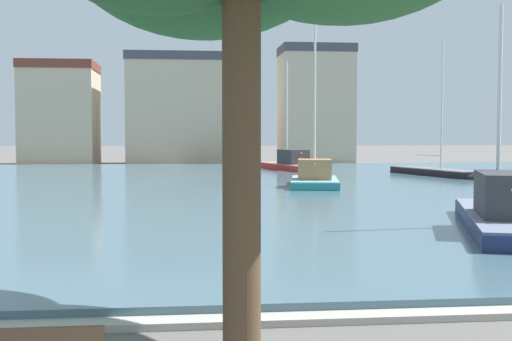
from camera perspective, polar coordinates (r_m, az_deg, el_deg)
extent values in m
cube|color=#476675|center=(35.75, -7.43, -1.47)|extent=(80.37, 49.69, 0.26)
cube|color=#ADA89E|center=(10.97, -10.32, -12.58)|extent=(80.37, 0.50, 0.12)
cube|color=teal|center=(35.13, 4.93, -1.26)|extent=(3.34, 5.82, 0.59)
ellipsoid|color=teal|center=(37.72, 4.89, -0.95)|extent=(2.46, 2.27, 0.56)
cube|color=#6EA5A8|center=(35.11, 4.94, -0.73)|extent=(3.28, 5.70, 0.06)
cube|color=#9E7047|center=(34.66, 4.95, 0.11)|extent=(1.99, 2.19, 1.02)
cylinder|color=silver|center=(35.49, 4.96, 6.37)|extent=(0.12, 0.12, 8.79)
cylinder|color=silver|center=(34.51, 4.95, 0.65)|extent=(0.43, 1.90, 0.08)
cube|color=black|center=(45.55, 14.82, -0.31)|extent=(3.82, 8.00, 0.63)
ellipsoid|color=black|center=(42.64, 17.79, -0.59)|extent=(2.28, 3.06, 0.60)
cube|color=slate|center=(45.53, 14.83, 0.13)|extent=(3.74, 7.84, 0.06)
cylinder|color=silver|center=(45.03, 15.35, 5.30)|extent=(0.12, 0.12, 8.25)
cylinder|color=silver|center=(46.12, 14.27, 1.26)|extent=(0.81, 2.65, 0.08)
cube|color=navy|center=(20.84, 19.81, -4.42)|extent=(4.50, 8.66, 0.67)
ellipsoid|color=navy|center=(24.82, 18.61, -3.20)|extent=(2.56, 3.36, 0.63)
cube|color=slate|center=(20.79, 19.83, -3.43)|extent=(4.41, 8.49, 0.06)
cube|color=#333338|center=(20.10, 20.10, -1.85)|extent=(2.20, 3.24, 1.20)
cylinder|color=silver|center=(21.31, 19.77, 4.86)|extent=(0.12, 0.12, 6.10)
cylinder|color=silver|center=(19.88, 20.20, -1.21)|extent=(1.02, 2.85, 0.08)
cube|color=red|center=(50.75, 2.87, 0.15)|extent=(4.10, 7.52, 0.64)
ellipsoid|color=red|center=(53.85, 1.29, 0.33)|extent=(2.56, 2.97, 0.61)
cube|color=#C7716E|center=(50.73, 2.87, 0.55)|extent=(4.01, 7.37, 0.06)
cube|color=#333338|center=(50.22, 3.13, 1.16)|extent=(2.15, 2.84, 1.06)
cylinder|color=silver|center=(51.19, 2.62, 4.86)|extent=(0.12, 0.12, 7.72)
cylinder|color=silver|center=(50.05, 3.23, 1.51)|extent=(0.80, 2.44, 0.08)
cylinder|color=brown|center=(9.08, -1.22, -0.52)|extent=(0.52, 0.52, 4.89)
cube|color=#C6B293|center=(66.62, -16.08, 4.26)|extent=(6.64, 7.13, 8.78)
cube|color=brown|center=(66.89, -16.15, 8.37)|extent=(6.77, 7.28, 0.80)
cube|color=#C6B293|center=(66.01, -6.84, 4.77)|extent=(8.93, 6.79, 9.69)
cube|color=#42424C|center=(66.36, -6.88, 9.30)|extent=(9.11, 6.92, 0.80)
cube|color=#C6B293|center=(64.68, 5.03, 5.12)|extent=(6.63, 5.20, 10.37)
cube|color=#42424C|center=(65.11, 5.06, 10.04)|extent=(6.76, 5.31, 0.80)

